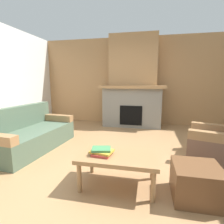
{
  "coord_description": "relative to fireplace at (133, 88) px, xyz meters",
  "views": [
    {
      "loc": [
        0.49,
        -2.7,
        1.35
      ],
      "look_at": [
        -0.28,
        0.91,
        0.7
      ],
      "focal_mm": 27.95,
      "sensor_mm": 36.0,
      "label": 1
    }
  ],
  "objects": [
    {
      "name": "coffee_table",
      "position": [
        0.13,
        -3.25,
        -0.79
      ],
      "size": [
        1.0,
        0.6,
        0.43
      ],
      "color": "#997047",
      "rests_on": "ground"
    },
    {
      "name": "fireplace",
      "position": [
        0.0,
        0.0,
        0.0
      ],
      "size": [
        1.9,
        0.82,
        2.7
      ],
      "color": "gray",
      "rests_on": "ground"
    },
    {
      "name": "armchair",
      "position": [
        1.66,
        -2.1,
        -0.87
      ],
      "size": [
        0.95,
        0.95,
        0.85
      ],
      "color": "brown",
      "rests_on": "ground"
    },
    {
      "name": "ottoman",
      "position": [
        1.06,
        -3.32,
        -0.96
      ],
      "size": [
        0.52,
        0.52,
        0.4
      ],
      "primitive_type": "cube",
      "color": "brown",
      "rests_on": "ground"
    },
    {
      "name": "couch",
      "position": [
        -1.83,
        -2.36,
        -0.88
      ],
      "size": [
        1.0,
        1.87,
        0.85
      ],
      "color": "#4C604C",
      "rests_on": "ground"
    },
    {
      "name": "book_stack_near_edge",
      "position": [
        -0.07,
        -3.3,
        -0.69
      ],
      "size": [
        0.3,
        0.25,
        0.08
      ],
      "color": "#B23833",
      "rests_on": "coffee_table"
    },
    {
      "name": "wall_back_wood_panel",
      "position": [
        0.0,
        0.38,
        0.19
      ],
      "size": [
        6.0,
        0.12,
        2.7
      ],
      "primitive_type": "cube",
      "color": "#A87A4C",
      "rests_on": "ground"
    },
    {
      "name": "ground",
      "position": [
        0.0,
        -2.62,
        -1.16
      ],
      "size": [
        9.0,
        9.0,
        0.0
      ],
      "primitive_type": "plane",
      "color": "#9E754C"
    }
  ]
}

